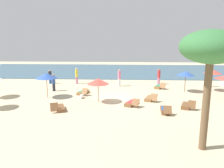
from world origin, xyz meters
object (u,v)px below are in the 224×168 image
at_px(lounger_1, 186,106).
at_px(umbrella_5, 186,73).
at_px(person_0, 50,77).
at_px(person_2, 209,79).
at_px(lounger_3, 83,92).
at_px(palm_0, 211,49).
at_px(umbrella_4, 46,76).
at_px(person_4, 54,82).
at_px(person_5, 159,76).
at_px(person_1, 77,75).
at_px(person_3, 119,78).
at_px(lounger_5, 60,108).
at_px(umbrella_3, 98,81).
at_px(lounger_2, 150,98).
at_px(lounger_6, 132,103).
at_px(lounger_0, 159,87).
at_px(dog, 82,96).
at_px(umbrella_7, 213,72).
at_px(lounger_4, 165,110).

bearing_deg(lounger_1, umbrella_5, 76.69).
distance_m(person_0, person_2, 18.40).
relative_size(lounger_3, palm_0, 0.30).
distance_m(umbrella_4, lounger_3, 3.88).
distance_m(umbrella_5, person_4, 13.49).
xyz_separation_m(person_0, person_5, (12.95, 0.19, 0.11)).
bearing_deg(person_1, person_3, -13.64).
height_order(lounger_5, person_2, person_2).
bearing_deg(umbrella_3, lounger_2, 10.29).
xyz_separation_m(umbrella_5, person_5, (-2.09, 3.63, -0.98)).
distance_m(person_0, person_1, 3.20).
distance_m(lounger_6, palm_0, 9.22).
bearing_deg(lounger_2, person_0, 148.98).
distance_m(lounger_0, person_3, 4.53).
height_order(lounger_5, person_0, person_0).
distance_m(umbrella_4, lounger_5, 4.57).
xyz_separation_m(lounger_5, lounger_6, (5.56, 1.56, 0.00)).
xyz_separation_m(lounger_3, person_3, (3.46, 3.75, 0.81)).
xyz_separation_m(lounger_1, person_3, (-5.47, 7.65, 0.81)).
relative_size(lounger_6, person_4, 0.99).
distance_m(person_0, person_5, 12.95).
height_order(umbrella_5, palm_0, palm_0).
distance_m(lounger_3, person_4, 3.53).
bearing_deg(lounger_1, person_0, 147.60).
bearing_deg(lounger_6, dog, 156.61).
bearing_deg(person_3, person_2, 0.40).
relative_size(lounger_0, lounger_1, 1.02).
relative_size(umbrella_7, lounger_6, 1.26).
xyz_separation_m(lounger_5, person_2, (14.48, 8.81, 0.74)).
xyz_separation_m(umbrella_3, person_0, (-6.63, 7.54, -1.01)).
height_order(person_1, person_2, person_1).
bearing_deg(umbrella_5, person_0, 167.08).
height_order(lounger_5, lounger_6, lounger_5).
bearing_deg(lounger_5, lounger_6, 15.63).
bearing_deg(lounger_3, person_5, 31.85).
relative_size(umbrella_3, lounger_4, 1.20).
height_order(umbrella_7, person_4, umbrella_7).
relative_size(umbrella_4, person_4, 1.27).
bearing_deg(person_5, umbrella_7, -32.33).
bearing_deg(umbrella_4, person_4, 93.93).
distance_m(person_0, dog, 8.07).
bearing_deg(person_2, palm_0, -111.37).
bearing_deg(person_5, person_3, -164.56).
bearing_deg(person_4, umbrella_7, 2.74).
xyz_separation_m(lounger_1, person_1, (-10.59, 8.90, 0.81)).
relative_size(umbrella_7, person_0, 1.35).
height_order(umbrella_4, person_4, umbrella_4).
xyz_separation_m(umbrella_7, palm_0, (-5.16, -12.51, 2.91)).
distance_m(umbrella_3, umbrella_4, 5.04).
height_order(lounger_2, person_5, person_5).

